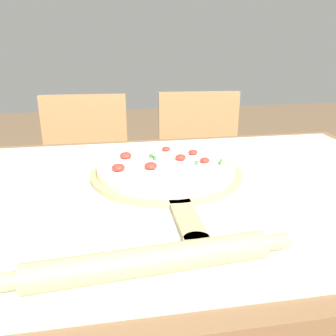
# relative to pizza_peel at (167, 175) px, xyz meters

# --- Properties ---
(dining_table) EXTENTS (1.39, 0.87, 0.78)m
(dining_table) POSITION_rel_pizza_peel_xyz_m (-0.03, -0.07, -0.12)
(dining_table) COLOR brown
(dining_table) RESTS_ON ground_plane
(towel_cloth) EXTENTS (1.31, 0.79, 0.00)m
(towel_cloth) POSITION_rel_pizza_peel_xyz_m (-0.03, -0.07, -0.01)
(towel_cloth) COLOR silver
(towel_cloth) RESTS_ON dining_table
(pizza_peel) EXTENTS (0.38, 0.55, 0.01)m
(pizza_peel) POSITION_rel_pizza_peel_xyz_m (0.00, 0.00, 0.00)
(pizza_peel) COLOR tan
(pizza_peel) RESTS_ON towel_cloth
(pizza) EXTENTS (0.35, 0.35, 0.04)m
(pizza) POSITION_rel_pizza_peel_xyz_m (-0.00, 0.02, 0.02)
(pizza) COLOR beige
(pizza) RESTS_ON pizza_peel
(rolling_pin) EXTENTS (0.46, 0.07, 0.04)m
(rolling_pin) POSITION_rel_pizza_peel_xyz_m (-0.09, -0.38, 0.02)
(rolling_pin) COLOR tan
(rolling_pin) RESTS_ON towel_cloth
(chair_left) EXTENTS (0.42, 0.42, 0.87)m
(chair_left) POSITION_rel_pizza_peel_xyz_m (-0.25, 0.71, -0.29)
(chair_left) COLOR #A37547
(chair_left) RESTS_ON ground_plane
(chair_right) EXTENTS (0.43, 0.43, 0.87)m
(chair_right) POSITION_rel_pizza_peel_xyz_m (0.28, 0.71, -0.29)
(chair_right) COLOR #A37547
(chair_right) RESTS_ON ground_plane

